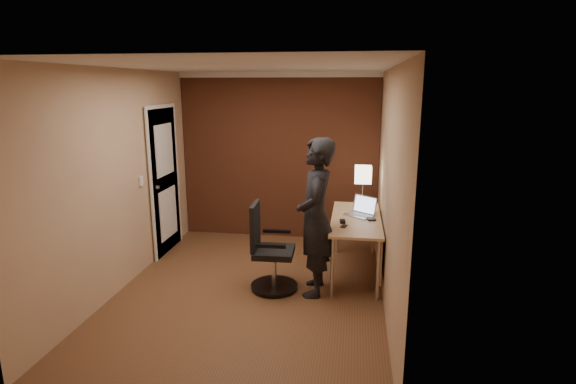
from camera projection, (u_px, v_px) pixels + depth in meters
The scene contains 9 objects.
room at pixel (255, 153), 6.41m from camera, with size 4.00×4.00×4.00m.
desk at pixel (362, 228), 5.52m from camera, with size 0.60×1.50×0.73m.
desk_lamp at pixel (363, 175), 5.97m from camera, with size 0.22×0.22×0.54m.
laptop at pixel (362, 210), 5.60m from camera, with size 0.42×0.40×0.23m.
mouse at pixel (342, 221), 5.29m from camera, with size 0.06×0.10×0.03m, color black.
phone at pixel (344, 226), 5.15m from camera, with size 0.06×0.12×0.01m, color black.
wallet at pixel (371, 219), 5.40m from camera, with size 0.09×0.11×0.02m, color black.
office_chair at pixel (268, 253), 5.13m from camera, with size 0.54×0.57×1.00m.
person at pixel (316, 218), 4.96m from camera, with size 0.65×0.42×1.77m, color black.
Camera 1 is at (1.13, -4.68, 2.31)m, focal length 28.00 mm.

